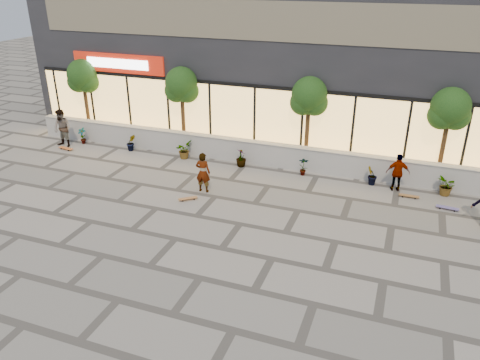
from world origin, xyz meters
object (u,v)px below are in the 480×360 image
(tree_mideast, at_px, (309,99))
(skater_center, at_px, (203,172))
(skateboard_right_far, at_px, (448,208))
(tree_west, at_px, (83,78))
(skater_left, at_px, (62,128))
(skater_right_near, at_px, (398,173))
(tree_east, at_px, (450,111))
(skateboard_right_near, at_px, (409,196))
(skateboard_left, at_px, (66,148))
(tree_midwest, at_px, (182,87))
(skateboard_center, at_px, (188,198))

(tree_mideast, height_order, skater_center, tree_mideast)
(tree_mideast, bearing_deg, skateboard_right_far, -22.80)
(tree_west, bearing_deg, skater_center, -26.24)
(skater_center, distance_m, skater_left, 8.78)
(tree_mideast, xyz_separation_m, skater_right_near, (3.97, -1.43, -2.22))
(tree_west, distance_m, skateboard_right_far, 17.76)
(tree_east, height_order, skateboard_right_near, tree_east)
(tree_east, distance_m, skater_right_near, 3.06)
(tree_west, xyz_separation_m, skateboard_left, (0.26, -2.28, -2.90))
(tree_midwest, relative_size, skateboard_center, 5.76)
(tree_midwest, height_order, tree_east, same)
(tree_west, bearing_deg, skater_left, -92.74)
(skateboard_center, bearing_deg, skateboard_right_far, -23.32)
(skater_center, bearing_deg, skateboard_left, -15.44)
(skater_center, relative_size, skateboard_left, 1.95)
(skateboard_right_near, bearing_deg, tree_midwest, 168.89)
(tree_east, bearing_deg, skater_center, -154.32)
(tree_mideast, relative_size, skateboard_left, 4.73)
(skater_center, xyz_separation_m, skater_left, (-8.48, 2.24, 0.11))
(tree_midwest, xyz_separation_m, skater_center, (2.89, -4.14, -2.18))
(tree_mideast, distance_m, skater_center, 5.61)
(tree_midwest, relative_size, skater_left, 2.13)
(tree_midwest, relative_size, tree_mideast, 1.00)
(skater_right_near, relative_size, skateboard_center, 2.24)
(tree_west, distance_m, skater_center, 9.61)
(skateboard_right_near, xyz_separation_m, skateboard_right_far, (1.35, -0.54, 0.00))
(skater_center, bearing_deg, tree_east, -156.88)
(skater_left, relative_size, skateboard_center, 2.71)
(tree_midwest, bearing_deg, tree_mideast, 0.00)
(tree_west, xyz_separation_m, skateboard_right_near, (16.00, -1.92, -2.91))
(tree_east, distance_m, skater_left, 17.32)
(tree_west, height_order, skater_center, tree_west)
(tree_midwest, bearing_deg, skater_right_near, -8.18)
(skater_center, bearing_deg, skater_left, -17.34)
(skater_left, distance_m, skateboard_right_far, 17.47)
(skater_center, height_order, skateboard_center, skater_center)
(tree_midwest, relative_size, skater_center, 2.43)
(tree_west, relative_size, skateboard_center, 5.76)
(skater_center, bearing_deg, skateboard_right_near, -166.32)
(tree_west, height_order, tree_mideast, same)
(tree_west, height_order, skater_left, tree_west)
(tree_midwest, relative_size, skateboard_left, 4.73)
(skater_left, bearing_deg, tree_mideast, 14.61)
(tree_west, height_order, tree_midwest, same)
(tree_midwest, xyz_separation_m, tree_mideast, (6.00, 0.00, 0.00))
(skater_center, height_order, skateboard_right_near, skater_center)
(tree_west, relative_size, skater_center, 2.43)
(skateboard_left, bearing_deg, skateboard_center, -10.40)
(tree_mideast, bearing_deg, skateboard_center, -123.45)
(skateboard_right_near, distance_m, skateboard_right_far, 1.45)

